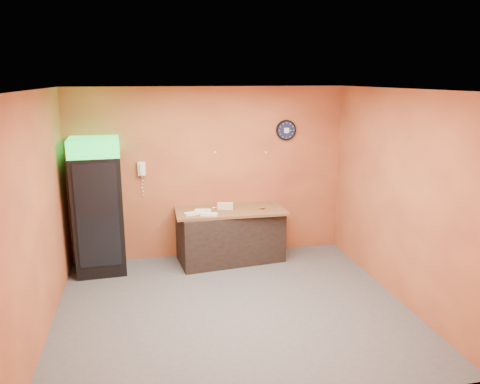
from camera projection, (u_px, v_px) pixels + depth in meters
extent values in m
plane|color=#47474C|center=(233.00, 308.00, 6.12)|extent=(4.50, 4.50, 0.00)
cube|color=#C26836|center=(210.00, 173.00, 7.69)|extent=(4.50, 0.02, 2.80)
cube|color=#C26836|center=(39.00, 216.00, 5.34)|extent=(0.02, 4.00, 2.80)
cube|color=#C26836|center=(398.00, 196.00, 6.23)|extent=(0.02, 4.00, 2.80)
cube|color=white|center=(232.00, 89.00, 5.45)|extent=(4.50, 4.00, 0.02)
cube|color=black|center=(99.00, 214.00, 7.13)|extent=(0.77, 0.77, 1.81)
cube|color=green|center=(94.00, 147.00, 6.88)|extent=(0.77, 0.77, 0.26)
cube|color=black|center=(95.00, 216.00, 6.76)|extent=(0.60, 0.06, 1.55)
cube|color=black|center=(230.00, 236.00, 7.63)|extent=(1.74, 0.93, 0.83)
cylinder|color=black|center=(286.00, 130.00, 7.75)|extent=(0.34, 0.05, 0.34)
cylinder|color=#0F1433|center=(286.00, 130.00, 7.73)|extent=(0.29, 0.01, 0.29)
cube|color=white|center=(287.00, 130.00, 7.72)|extent=(0.08, 0.00, 0.08)
cube|color=white|center=(142.00, 169.00, 7.40)|extent=(0.12, 0.07, 0.22)
cube|color=white|center=(142.00, 169.00, 7.35)|extent=(0.05, 0.04, 0.18)
cube|color=brown|center=(230.00, 211.00, 7.52)|extent=(1.77, 0.82, 0.04)
cube|color=beige|center=(225.00, 208.00, 7.52)|extent=(0.26, 0.15, 0.05)
cube|color=beige|center=(225.00, 204.00, 7.51)|extent=(0.26, 0.15, 0.05)
cube|color=white|center=(193.00, 213.00, 7.23)|extent=(0.29, 0.19, 0.04)
cube|color=white|center=(209.00, 214.00, 7.18)|extent=(0.28, 0.17, 0.04)
cube|color=white|center=(203.00, 211.00, 7.38)|extent=(0.27, 0.15, 0.04)
cylinder|color=silver|center=(220.00, 206.00, 7.60)|extent=(0.05, 0.05, 0.05)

